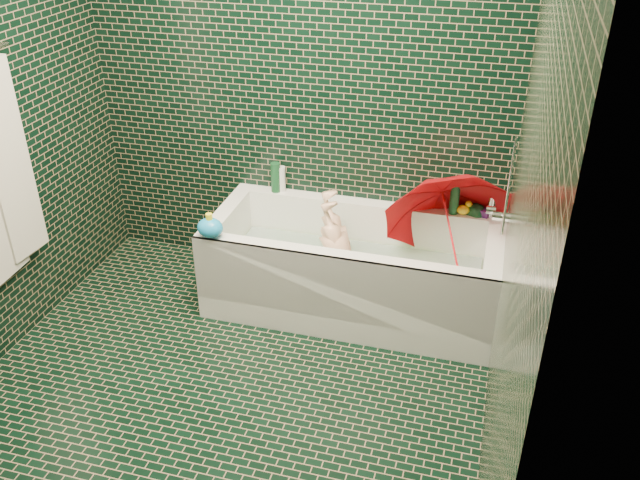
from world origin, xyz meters
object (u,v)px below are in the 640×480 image
(bathtub, at_px, (352,277))
(child, at_px, (343,260))
(umbrella, at_px, (451,233))
(rubber_duck, at_px, (464,209))
(bath_toy, at_px, (210,227))

(bathtub, distance_m, child, 0.12)
(umbrella, bearing_deg, rubber_duck, 62.66)
(child, bearing_deg, rubber_duck, 105.09)
(umbrella, bearing_deg, bathtub, 174.30)
(child, height_order, bath_toy, bath_toy)
(rubber_duck, bearing_deg, child, -178.47)
(rubber_duck, bearing_deg, bathtub, -174.39)
(child, height_order, rubber_duck, rubber_duck)
(bathtub, xyz_separation_m, rubber_duck, (0.60, 0.34, 0.38))
(child, xyz_separation_m, umbrella, (0.61, 0.07, 0.24))
(rubber_duck, height_order, bath_toy, bath_toy)
(umbrella, relative_size, rubber_duck, 6.74)
(bathtub, relative_size, umbrella, 2.37)
(umbrella, bearing_deg, child, 171.12)
(bath_toy, bearing_deg, umbrella, 33.26)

